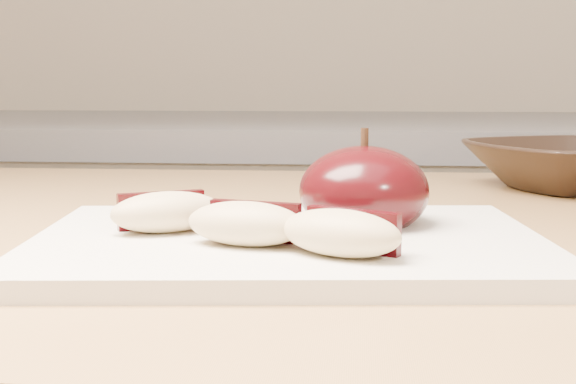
{
  "coord_description": "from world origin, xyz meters",
  "views": [
    {
      "loc": [
        0.07,
        -0.07,
        1.0
      ],
      "look_at": [
        0.02,
        0.39,
        0.94
      ],
      "focal_mm": 50.0,
      "sensor_mm": 36.0,
      "label": 1
    }
  ],
  "objects": [
    {
      "name": "cutting_board",
      "position": [
        0.02,
        0.39,
        0.91
      ],
      "size": [
        0.31,
        0.24,
        0.01
      ],
      "primitive_type": "cube",
      "rotation": [
        0.0,
        0.0,
        0.1
      ],
      "color": "silver",
      "rests_on": "island_counter"
    },
    {
      "name": "bowl",
      "position": [
        0.26,
        0.69,
        0.92
      ],
      "size": [
        0.24,
        0.24,
        0.04
      ],
      "primitive_type": "imported",
      "rotation": [
        0.0,
        0.0,
        0.42
      ],
      "color": "black",
      "rests_on": "island_counter"
    },
    {
      "name": "apple_wedge_b",
      "position": [
        0.0,
        0.36,
        0.92
      ],
      "size": [
        0.07,
        0.05,
        0.02
      ],
      "rotation": [
        0.0,
        0.0,
        -0.25
      ],
      "color": "#CCB381",
      "rests_on": "cutting_board"
    },
    {
      "name": "apple_wedge_a",
      "position": [
        -0.05,
        0.39,
        0.92
      ],
      "size": [
        0.07,
        0.06,
        0.02
      ],
      "rotation": [
        0.0,
        0.0,
        0.48
      ],
      "color": "#CCB381",
      "rests_on": "cutting_board"
    },
    {
      "name": "apple_wedge_c",
      "position": [
        0.06,
        0.34,
        0.92
      ],
      "size": [
        0.07,
        0.06,
        0.02
      ],
      "rotation": [
        0.0,
        0.0,
        -0.47
      ],
      "color": "#CCB381",
      "rests_on": "cutting_board"
    },
    {
      "name": "apple_half",
      "position": [
        0.07,
        0.43,
        0.93
      ],
      "size": [
        0.11,
        0.11,
        0.07
      ],
      "rotation": [
        0.0,
        0.0,
        -0.38
      ],
      "color": "black",
      "rests_on": "cutting_board"
    }
  ]
}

